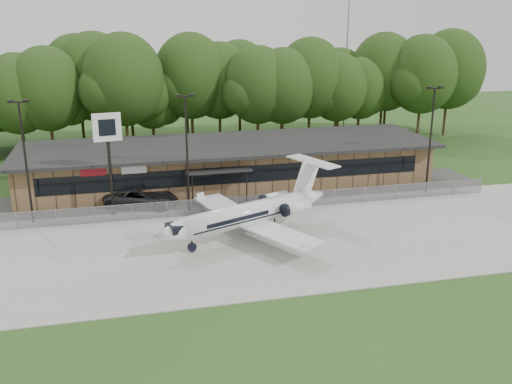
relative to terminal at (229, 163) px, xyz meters
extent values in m
plane|color=#28491A|center=(0.00, -23.94, -2.18)|extent=(160.00, 160.00, 0.00)
cube|color=#9E9B93|center=(0.00, -15.94, -2.14)|extent=(64.00, 18.00, 0.08)
cube|color=#383835|center=(0.00, -4.44, -2.15)|extent=(50.00, 9.00, 0.06)
cube|color=brown|center=(0.00, 0.06, -0.18)|extent=(40.00, 10.00, 4.00)
cube|color=black|center=(0.00, -4.96, 0.12)|extent=(36.00, 0.08, 1.60)
cube|color=black|center=(0.00, -0.44, 1.97)|extent=(41.00, 11.50, 0.30)
cube|color=black|center=(-2.00, -5.54, 0.82)|extent=(6.00, 1.60, 0.20)
cube|color=maroon|center=(-13.00, -4.99, 1.22)|extent=(2.20, 0.06, 0.70)
cube|color=silver|center=(-9.50, -4.99, 1.22)|extent=(2.20, 0.06, 0.70)
cube|color=gray|center=(0.00, -8.94, -1.43)|extent=(46.00, 0.03, 1.50)
cube|color=gray|center=(0.00, -8.94, -0.68)|extent=(46.00, 0.04, 0.04)
cylinder|color=gray|center=(22.00, 24.06, 10.32)|extent=(0.20, 0.20, 25.00)
cylinder|color=black|center=(-18.00, -7.44, 2.82)|extent=(0.18, 0.18, 10.00)
cube|color=black|center=(-18.00, -7.44, 7.87)|extent=(1.20, 0.12, 0.12)
cube|color=black|center=(-18.55, -7.44, 7.94)|extent=(0.45, 0.30, 0.22)
cube|color=black|center=(-17.45, -7.44, 7.94)|extent=(0.45, 0.30, 0.22)
cylinder|color=black|center=(-5.00, -7.44, 2.82)|extent=(0.18, 0.18, 10.00)
cube|color=black|center=(-5.00, -7.44, 7.87)|extent=(1.20, 0.12, 0.12)
cube|color=black|center=(-5.55, -7.44, 7.94)|extent=(0.45, 0.30, 0.22)
cube|color=black|center=(-4.45, -7.44, 7.94)|extent=(0.45, 0.30, 0.22)
cylinder|color=black|center=(18.00, -7.44, 2.82)|extent=(0.18, 0.18, 10.00)
cube|color=black|center=(18.00, -7.44, 7.87)|extent=(1.20, 0.12, 0.12)
cube|color=black|center=(17.45, -7.44, 7.94)|extent=(0.45, 0.30, 0.22)
cube|color=black|center=(18.55, -7.44, 7.94)|extent=(0.45, 0.30, 0.22)
cylinder|color=silver|center=(-1.64, -14.90, -0.29)|extent=(10.89, 5.96, 1.77)
cone|color=silver|center=(-7.76, -17.50, -0.29)|extent=(2.73, 2.50, 1.77)
cone|color=silver|center=(4.58, -12.26, -0.13)|extent=(2.94, 2.58, 1.77)
cube|color=silver|center=(0.30, -18.05, -0.79)|extent=(4.84, 7.07, 0.13)
cube|color=silver|center=(-2.56, -11.32, -0.79)|extent=(4.84, 7.07, 0.13)
cylinder|color=silver|center=(2.58, -14.62, -0.13)|extent=(2.63, 1.87, 1.00)
cylinder|color=silver|center=(1.49, -12.07, -0.13)|extent=(2.63, 1.87, 1.00)
cube|color=silver|center=(4.07, -12.48, 1.48)|extent=(2.57, 1.21, 3.34)
cube|color=silver|center=(4.69, -12.22, 2.87)|extent=(3.32, 5.26, 0.11)
cube|color=black|center=(-7.04, -17.20, 0.02)|extent=(1.54, 1.66, 0.55)
cube|color=black|center=(0.20, -14.12, -1.79)|extent=(1.85, 2.79, 0.78)
cylinder|color=black|center=(-5.92, -16.72, -1.79)|extent=(0.87, 0.87, 0.24)
imported|color=#323234|center=(-9.00, -5.45, -1.28)|extent=(7.11, 5.01, 1.80)
cylinder|color=black|center=(-11.48, -7.14, 2.05)|extent=(0.29, 0.29, 8.45)
cube|color=silver|center=(-11.48, -7.14, 5.54)|extent=(2.34, 0.60, 2.32)
cube|color=black|center=(-11.46, -7.28, 5.54)|extent=(1.36, 0.24, 1.37)
camera|label=1|loc=(-10.23, -54.96, 14.60)|focal=40.00mm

